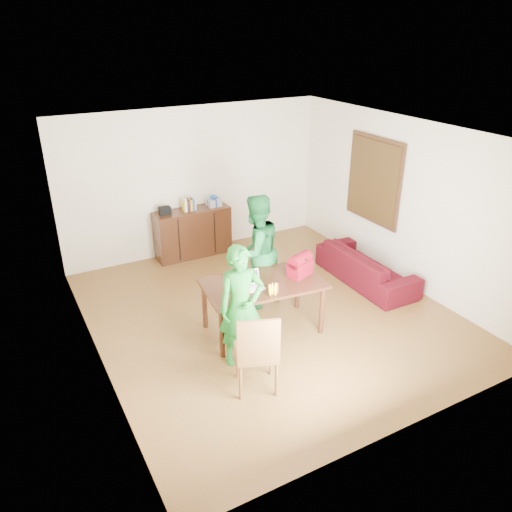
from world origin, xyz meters
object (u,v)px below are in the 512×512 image
chair (256,366)px  person_near (241,306)px  table (263,289)px  laptop (253,285)px  bottle (277,287)px  sofa (366,266)px  person_far (256,252)px  red_bag (300,267)px

chair → person_near: person_near is taller
table → laptop: 0.25m
table → bottle: bearing=-80.0°
person_near → sofa: (2.84, 0.94, -0.53)m
laptop → sofa: laptop is taller
person_far → laptop: person_far is taller
table → chair: 1.30m
chair → red_bag: bearing=59.8°
person_far → laptop: size_ratio=5.76×
laptop → bottle: 0.34m
person_near → sofa: size_ratio=0.84×
red_bag → chair: bearing=-160.8°
table → red_bag: (0.56, -0.06, 0.23)m
person_near → bottle: size_ratio=9.30×
person_near → person_far: 1.48m
person_far → red_bag: (0.29, -0.77, 0.01)m
laptop → bottle: (0.22, -0.25, 0.04)m
person_far → laptop: (-0.47, -0.79, -0.08)m
person_far → laptop: 0.92m
laptop → table: bearing=25.3°
person_near → red_bag: (1.14, 0.43, 0.09)m
person_near → bottle: 0.63m
chair → laptop: size_ratio=3.49×
table → person_near: size_ratio=1.07×
person_near → bottle: person_near is taller
red_bag → person_near: bearing=-179.1°
chair → red_bag: size_ratio=3.03×
table → chair: (-0.68, -1.05, -0.36)m
person_far → bottle: bearing=64.8°
table → red_bag: bearing=0.3°
red_bag → sofa: size_ratio=0.18×
table → red_bag: size_ratio=4.86×
table → bottle: 0.38m
person_far → bottle: 1.07m
person_near → person_far: bearing=62.8°
person_near → laptop: (0.39, 0.41, -0.00)m
person_near → red_bag: bearing=28.8°
laptop → red_bag: size_ratio=0.87×
chair → person_far: size_ratio=0.61×
chair → person_far: bearing=82.7°
bottle → sofa: bottle is taller
person_near → bottle: (0.61, 0.16, 0.04)m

